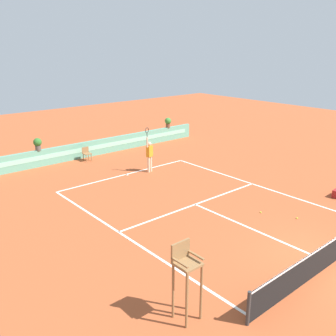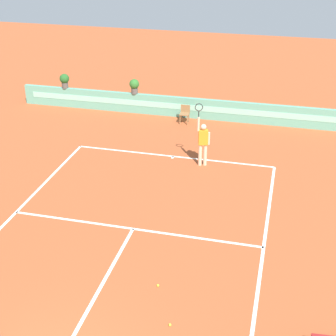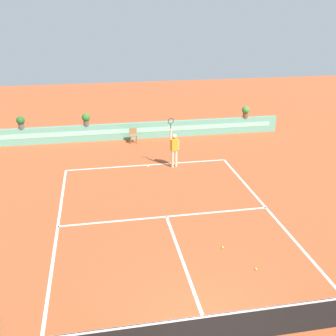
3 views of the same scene
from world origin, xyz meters
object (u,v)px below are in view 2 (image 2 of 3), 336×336
at_px(tennis_player, 203,141).
at_px(potted_plant_far_left, 65,80).
at_px(ball_kid_chair, 185,113).
at_px(tennis_ball_near_baseline, 170,325).
at_px(potted_plant_left, 134,85).
at_px(tennis_ball_mid_court, 158,285).

distance_m(tennis_player, potted_plant_far_left, 9.48).
distance_m(ball_kid_chair, potted_plant_far_left, 6.52).
bearing_deg(potted_plant_far_left, tennis_ball_near_baseline, -57.16).
distance_m(ball_kid_chair, potted_plant_left, 2.96).
height_order(ball_kid_chair, tennis_ball_mid_court, ball_kid_chair).
xyz_separation_m(ball_kid_chair, potted_plant_far_left, (-6.41, 0.73, 0.93)).
bearing_deg(tennis_ball_near_baseline, tennis_player, 95.51).
distance_m(potted_plant_far_left, potted_plant_left, 3.70).
bearing_deg(ball_kid_chair, potted_plant_left, 164.88).
relative_size(potted_plant_far_left, potted_plant_left, 1.00).
bearing_deg(tennis_player, potted_plant_far_left, 148.27).
height_order(tennis_ball_near_baseline, potted_plant_left, potted_plant_left).
relative_size(tennis_ball_near_baseline, potted_plant_left, 0.09).
height_order(ball_kid_chair, potted_plant_far_left, potted_plant_far_left).
bearing_deg(potted_plant_far_left, potted_plant_left, 0.00).
bearing_deg(tennis_player, potted_plant_left, 131.15).
xyz_separation_m(ball_kid_chair, tennis_ball_mid_court, (1.83, -11.73, -0.44)).
distance_m(tennis_player, tennis_ball_near_baseline, 8.91).
relative_size(tennis_player, potted_plant_far_left, 3.57).
distance_m(ball_kid_chair, tennis_ball_near_baseline, 13.30).
bearing_deg(tennis_ball_near_baseline, tennis_ball_mid_court, 116.45).
height_order(potted_plant_far_left, potted_plant_left, same).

